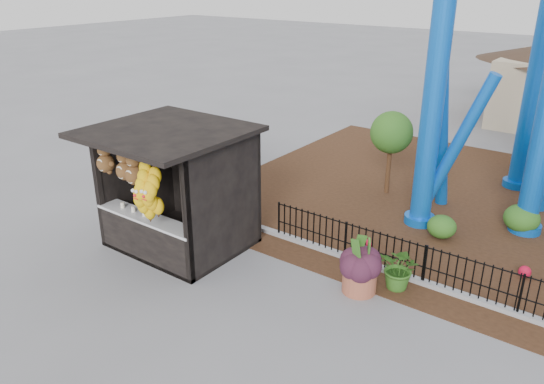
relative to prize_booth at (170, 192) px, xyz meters
The scene contains 9 objects.
ground 3.49m from the prize_booth, 16.72° to the right, with size 120.00×120.00×0.00m, color slate.
mulch_bed 10.08m from the prize_booth, 45.44° to the left, with size 18.00×12.00×0.02m, color #331E11.
curb 7.45m from the prize_booth, 16.72° to the left, with size 18.00×0.18×0.12m, color gray.
prize_booth is the anchor object (origin of this frame).
picket_fence 8.23m from the prize_booth, 14.90° to the left, with size 12.20×0.06×1.00m, color black, non-canonical shape.
terracotta_planter 5.02m from the prize_booth, 12.09° to the left, with size 0.75×0.75×0.58m, color #984E37.
planter_foliage 4.90m from the prize_booth, 12.09° to the left, with size 0.70×0.70×0.64m, color #321423.
potted_plant 5.75m from the prize_booth, 16.87° to the left, with size 0.92×0.80×1.03m, color #2D5A1A.
landscaping 9.24m from the prize_booth, 33.60° to the left, with size 8.07×4.06×0.75m.
Camera 1 is at (6.14, -7.26, 6.51)m, focal length 35.00 mm.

